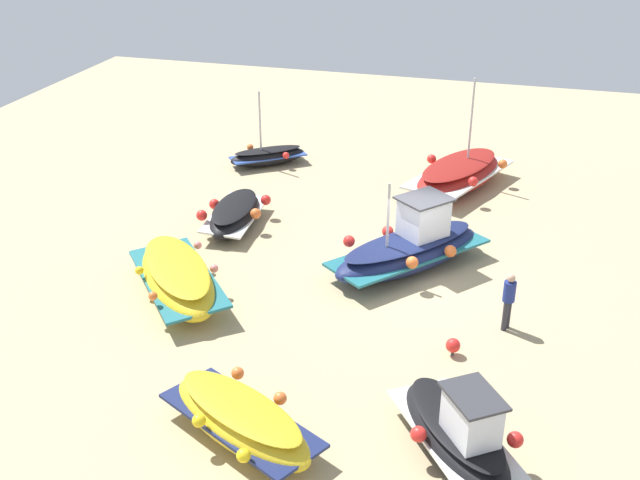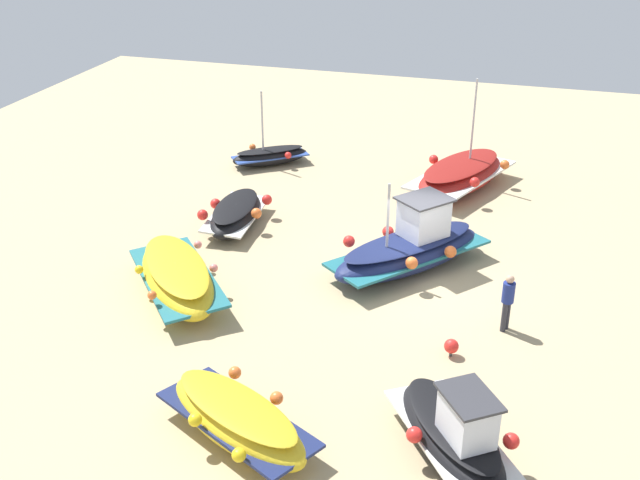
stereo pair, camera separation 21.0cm
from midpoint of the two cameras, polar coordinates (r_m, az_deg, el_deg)
The scene contains 10 objects.
ground_plane at distance 23.13m, azimuth 6.65°, elevation -2.56°, with size 45.07×45.07×0.00m, color tan.
fishing_boat_0 at distance 23.18m, azimuth 6.42°, elevation -0.56°, with size 5.18×4.70×2.99m.
fishing_boat_1 at distance 22.05m, azimuth -10.74°, elevation -2.75°, with size 4.64×4.33×1.11m.
fishing_boat_2 at distance 16.52m, azimuth 9.74°, elevation -13.76°, with size 3.81×3.33×1.89m.
fishing_boat_3 at distance 29.26m, azimuth 9.99°, elevation 4.83°, with size 5.40×3.82×4.07m.
fishing_boat_4 at distance 31.18m, azimuth -4.06°, elevation 6.21°, with size 2.76×3.12×3.09m.
fishing_boat_5 at distance 16.81m, azimuth -6.22°, elevation -13.05°, with size 3.11×4.17×0.96m.
fishing_boat_6 at distance 25.92m, azimuth -6.53°, elevation 1.90°, with size 3.52×2.02×0.95m.
person_walking at distance 20.54m, azimuth 13.46°, elevation -4.17°, with size 0.32×0.32×1.63m.
mooring_buoy_0 at distance 19.58m, azimuth 9.48°, elevation -7.68°, with size 0.37×0.37×0.47m.
Camera 1 is at (20.07, 2.85, 11.17)m, focal length 43.38 mm.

